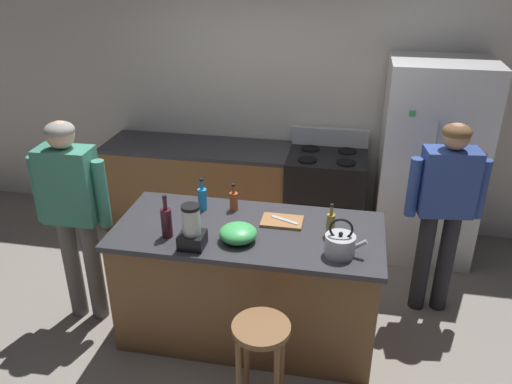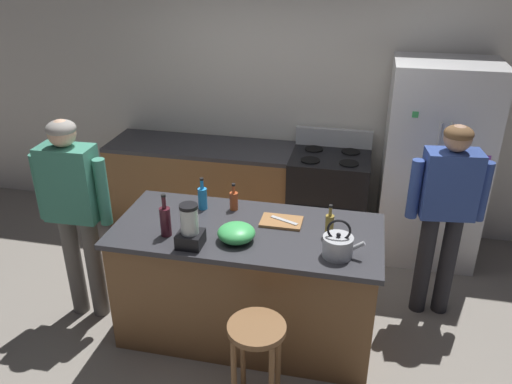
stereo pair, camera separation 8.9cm
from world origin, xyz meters
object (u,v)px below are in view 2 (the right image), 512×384
Objects in this scene: bottle_wine at (165,220)px; mixing_bowl at (236,233)px; bottle_soda at (203,198)px; chef_knife at (284,220)px; stove_range at (328,198)px; person_by_island_left at (74,203)px; blender_appliance at (190,229)px; refrigerator at (434,164)px; person_by_sink_right at (446,205)px; kitchen_island at (247,282)px; tea_kettle at (338,245)px; bottle_vinegar at (329,224)px; cutting_board at (281,222)px; bar_stool at (257,346)px; bottle_cooking_sauce at (234,200)px.

mixing_bowl is at bearing 4.00° from bottle_wine.
bottle_soda reaches higher than chef_knife.
stove_range is 0.66× the size of person_by_island_left.
person_by_island_left is 5.38× the size of blender_appliance.
refrigerator reaches higher than person_by_sink_right.
kitchen_island is at bearing 43.52° from blender_appliance.
person_by_sink_right is 5.86× the size of tea_kettle.
bottle_wine is (-1.11, -0.24, 0.03)m from bottle_vinegar.
cutting_board is (1.55, 0.19, -0.07)m from person_by_island_left.
person_by_sink_right is at bearing -44.83° from stove_range.
bottle_vinegar is at bearing 2.56° from person_by_island_left.
bar_stool is 2.53× the size of tea_kettle.
person_by_island_left is 1.91m from bottle_vinegar.
bottle_cooking_sauce reaches higher than kitchen_island.
blender_appliance is at bearing -81.01° from bottle_soda.
kitchen_island is at bearing -157.59° from person_by_sink_right.
kitchen_island is 0.80m from bottle_vinegar.
person_by_island_left is 5.26× the size of bottle_wine.
cutting_board reaches higher than bar_stool.
person_by_sink_right reaches higher than cutting_board.
refrigerator reaches higher than person_by_island_left.
tea_kettle is at bearing -72.73° from bottle_vinegar.
blender_appliance is 0.98m from tea_kettle.
chef_knife is at bearing 37.96° from blender_appliance.
person_by_island_left is at bearing 165.85° from blender_appliance.
person_by_sink_right is (0.95, -0.94, 0.51)m from stove_range.
refrigerator reaches higher than bottle_wine.
person_by_island_left is 0.96m from bottle_soda.
refrigerator is 2.50m from blender_appliance.
kitchen_island is 8.90× the size of bottle_cooking_sauce.
bottle_vinegar is at bearing 20.67° from blender_appliance.
refrigerator is 2.21m from mixing_bowl.
refrigerator reaches higher than stove_range.
bottle_vinegar is (0.35, 0.78, 0.47)m from bar_stool.
stove_range is 1.83m from tea_kettle.
person_by_sink_right is at bearing 27.55° from mixing_bowl.
blender_appliance is (1.01, -0.25, 0.05)m from person_by_island_left.
person_by_island_left is 2.38× the size of bar_stool.
mixing_bowl is (-1.44, -1.67, 0.05)m from refrigerator.
stove_range is at bearing 56.11° from bottle_soda.
bar_stool is at bearing -38.40° from blender_appliance.
cutting_board is at bearing 90.46° from bar_stool.
refrigerator reaches higher than blender_appliance.
person_by_island_left is at bearing -167.01° from person_by_sink_right.
person_by_sink_right reaches higher than kitchen_island.
bottle_vinegar is 0.65m from mixing_bowl.
cutting_board is (0.23, 0.14, 0.47)m from kitchen_island.
stove_range reaches higher than bar_stool.
person_by_sink_right is at bearing 20.55° from cutting_board.
person_by_sink_right is 6.18× the size of mixing_bowl.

